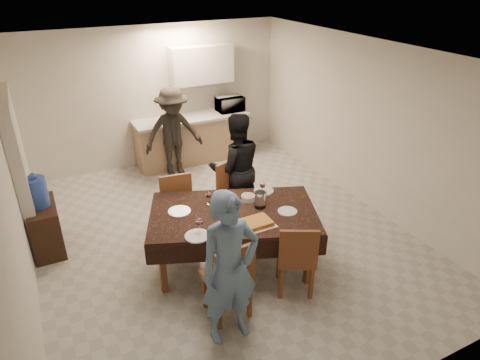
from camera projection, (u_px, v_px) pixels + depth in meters
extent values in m
cube|color=#A9A9A4|center=(222.00, 235.00, 6.27)|extent=(5.00, 6.00, 0.02)
cube|color=white|center=(218.00, 53.00, 5.08)|extent=(5.00, 6.00, 0.02)
cube|color=silver|center=(155.00, 97.00, 8.06)|extent=(5.00, 0.02, 2.60)
cube|color=silver|center=(380.00, 292.00, 3.29)|extent=(5.00, 0.02, 2.60)
cube|color=silver|center=(12.00, 194.00, 4.68)|extent=(0.02, 6.00, 2.60)
cube|color=silver|center=(366.00, 125.00, 6.67)|extent=(0.02, 6.00, 2.60)
cube|color=beige|center=(21.00, 171.00, 5.78)|extent=(0.15, 1.40, 2.10)
cube|color=#9E7C5F|center=(193.00, 140.00, 8.44)|extent=(2.20, 0.60, 0.86)
cube|color=#B8B8B3|center=(192.00, 118.00, 8.24)|extent=(2.24, 0.64, 0.05)
cube|color=silver|center=(201.00, 65.00, 8.03)|extent=(1.20, 0.34, 0.70)
cube|color=black|center=(233.00, 213.00, 5.31)|extent=(2.35, 1.86, 0.04)
cube|color=brown|center=(234.00, 240.00, 5.50)|extent=(0.07, 0.07, 0.76)
cube|color=brown|center=(227.00, 278.00, 4.67)|extent=(0.48, 0.48, 0.05)
cube|color=brown|center=(235.00, 268.00, 4.38)|extent=(0.46, 0.06, 0.49)
cube|color=brown|center=(296.00, 256.00, 5.04)|extent=(0.59, 0.59, 0.05)
cube|color=brown|center=(307.00, 247.00, 4.76)|extent=(0.41, 0.24, 0.47)
cube|color=brown|center=(180.00, 214.00, 5.87)|extent=(0.50, 0.50, 0.05)
cube|color=brown|center=(184.00, 204.00, 5.58)|extent=(0.45, 0.10, 0.48)
cube|color=brown|center=(239.00, 198.00, 6.22)|extent=(0.60, 0.60, 0.06)
cube|color=brown|center=(246.00, 188.00, 5.92)|extent=(0.45, 0.20, 0.50)
cube|color=black|center=(46.00, 228.00, 5.80)|extent=(0.38, 0.75, 0.69)
cylinder|color=blue|center=(37.00, 192.00, 5.55)|extent=(0.27, 0.27, 0.40)
cylinder|color=white|center=(260.00, 200.00, 5.35)|extent=(0.14, 0.14, 0.22)
cube|color=#BB7C37|center=(255.00, 223.00, 5.03)|extent=(0.45, 0.34, 0.06)
cylinder|color=silver|center=(248.00, 198.00, 5.55)|extent=(0.18, 0.18, 0.07)
cylinder|color=silver|center=(220.00, 201.00, 5.50)|extent=(0.20, 0.20, 0.03)
cylinder|color=silver|center=(197.00, 236.00, 4.82)|extent=(0.28, 0.28, 0.02)
cylinder|color=silver|center=(287.00, 211.00, 5.30)|extent=(0.24, 0.24, 0.01)
cylinder|color=silver|center=(179.00, 211.00, 5.30)|extent=(0.28, 0.28, 0.02)
cylinder|color=silver|center=(264.00, 191.00, 5.78)|extent=(0.27, 0.27, 0.02)
imported|color=silver|center=(230.00, 104.00, 8.49)|extent=(0.52, 0.35, 0.29)
imported|color=#5E7FA4|center=(230.00, 270.00, 4.22)|extent=(0.62, 0.41, 1.71)
imported|color=black|center=(236.00, 168.00, 6.34)|extent=(0.92, 0.78, 1.69)
imported|color=black|center=(173.00, 133.00, 7.69)|extent=(1.07, 0.61, 1.65)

